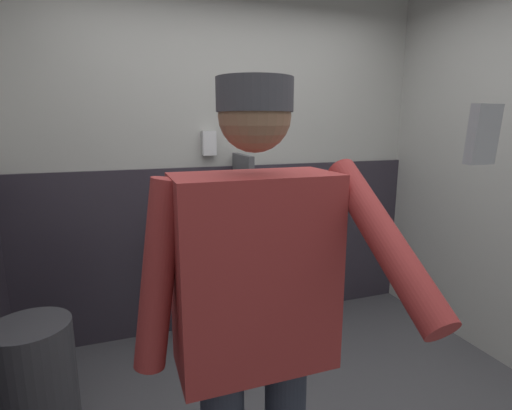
% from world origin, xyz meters
% --- Properties ---
extents(wall_back, '(3.80, 0.12, 2.86)m').
position_xyz_m(wall_back, '(0.00, 1.57, 1.43)').
color(wall_back, '#B2B2AD').
rests_on(wall_back, ground_plane).
extents(wainscot_band_back, '(3.20, 0.03, 1.30)m').
position_xyz_m(wainscot_band_back, '(0.00, 1.50, 0.65)').
color(wainscot_band_back, '#2D2833').
rests_on(wainscot_band_back, ground_plane).
extents(urinal_left, '(0.40, 0.34, 1.24)m').
position_xyz_m(urinal_left, '(-0.33, 1.35, 0.78)').
color(urinal_left, white).
rests_on(urinal_left, ground_plane).
extents(urinal_middle, '(0.40, 0.34, 1.24)m').
position_xyz_m(urinal_middle, '(0.42, 1.35, 0.78)').
color(urinal_middle, white).
rests_on(urinal_middle, ground_plane).
extents(privacy_divider_panel, '(0.04, 0.40, 0.90)m').
position_xyz_m(privacy_divider_panel, '(0.05, 1.28, 0.95)').
color(privacy_divider_panel, '#4C4C51').
extents(person, '(0.70, 0.60, 1.74)m').
position_xyz_m(person, '(-0.44, -0.36, 1.03)').
color(person, '#2D3342').
rests_on(person, ground_plane).
extents(cell_phone, '(0.06, 0.03, 0.11)m').
position_xyz_m(cell_phone, '(-0.17, -0.87, 1.60)').
color(cell_phone, '#A5A8B2').
extents(trash_bin, '(0.38, 0.38, 0.67)m').
position_xyz_m(trash_bin, '(-1.26, 0.56, 0.34)').
color(trash_bin, '#38383D').
rests_on(trash_bin, ground_plane).
extents(soap_dispenser, '(0.10, 0.07, 0.18)m').
position_xyz_m(soap_dispenser, '(-0.15, 1.47, 1.48)').
color(soap_dispenser, silver).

